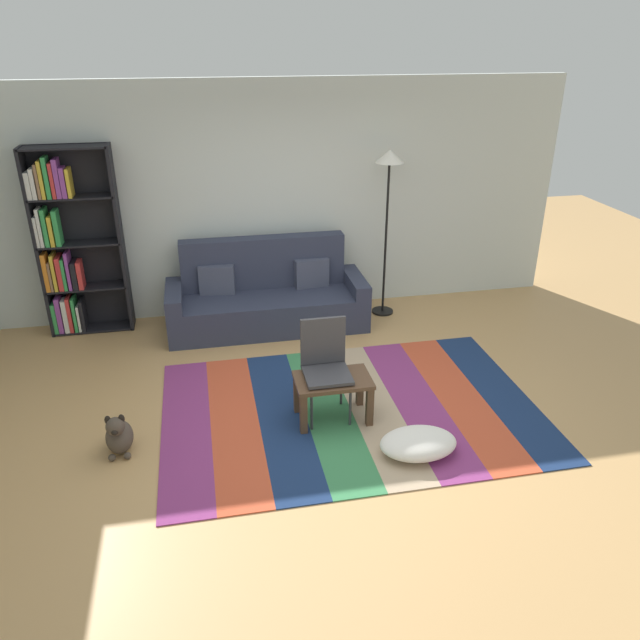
% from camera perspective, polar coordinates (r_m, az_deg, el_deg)
% --- Properties ---
extents(ground_plane, '(14.00, 14.00, 0.00)m').
position_cam_1_polar(ground_plane, '(5.59, 0.64, -8.98)').
color(ground_plane, tan).
extents(back_wall, '(6.80, 0.10, 2.70)m').
position_cam_1_polar(back_wall, '(7.36, -3.52, 11.10)').
color(back_wall, silver).
rests_on(back_wall, ground_plane).
extents(rug, '(3.38, 2.32, 0.01)m').
position_cam_1_polar(rug, '(5.68, 2.87, -8.30)').
color(rug, '#843370').
rests_on(rug, ground_plane).
extents(couch, '(2.26, 0.80, 1.00)m').
position_cam_1_polar(couch, '(7.15, -4.98, 2.04)').
color(couch, '#2D3347').
rests_on(couch, ground_plane).
extents(bookshelf, '(0.90, 0.28, 2.09)m').
position_cam_1_polar(bookshelf, '(7.29, -22.20, 6.23)').
color(bookshelf, black).
rests_on(bookshelf, ground_plane).
extents(coffee_table, '(0.66, 0.41, 0.41)m').
position_cam_1_polar(coffee_table, '(5.39, 1.20, -6.25)').
color(coffee_table, '#513826').
rests_on(coffee_table, rug).
extents(pouf, '(0.64, 0.44, 0.18)m').
position_cam_1_polar(pouf, '(5.16, 9.11, -11.24)').
color(pouf, white).
rests_on(pouf, rug).
extents(dog, '(0.22, 0.35, 0.40)m').
position_cam_1_polar(dog, '(5.34, -18.17, -10.14)').
color(dog, '#473D33').
rests_on(dog, ground_plane).
extents(standing_lamp, '(0.32, 0.32, 1.96)m').
position_cam_1_polar(standing_lamp, '(7.10, 6.39, 12.86)').
color(standing_lamp, black).
rests_on(standing_lamp, ground_plane).
extents(tv_remote, '(0.09, 0.16, 0.02)m').
position_cam_1_polar(tv_remote, '(5.36, -0.14, -5.20)').
color(tv_remote, black).
rests_on(tv_remote, coffee_table).
extents(folding_chair, '(0.40, 0.40, 0.90)m').
position_cam_1_polar(folding_chair, '(5.38, 0.48, -3.76)').
color(folding_chair, '#38383D').
rests_on(folding_chair, ground_plane).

